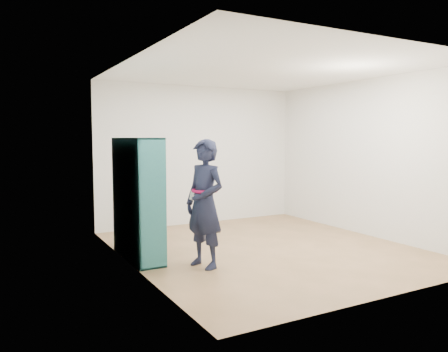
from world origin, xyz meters
TOP-DOWN VIEW (x-y plane):
  - floor at (0.00, 0.00)m, footprint 4.50×4.50m
  - ceiling at (0.00, 0.00)m, footprint 4.50×4.50m
  - wall_left at (-2.00, 0.00)m, footprint 0.02×4.50m
  - wall_right at (2.00, 0.00)m, footprint 0.02×4.50m
  - wall_back at (0.00, 2.25)m, footprint 4.00×0.02m
  - wall_front at (0.00, -2.25)m, footprint 4.00×0.02m
  - bookshelf at (-1.84, 0.41)m, footprint 0.36×1.23m
  - person at (-1.20, -0.39)m, footprint 0.55×0.68m
  - smartphone at (-1.36, -0.35)m, footprint 0.05×0.08m

SIDE VIEW (x-z plane):
  - floor at x=0.00m, z-range 0.00..0.00m
  - bookshelf at x=-1.84m, z-range -0.02..1.61m
  - person at x=-1.20m, z-range 0.00..1.62m
  - smartphone at x=-1.36m, z-range 0.85..0.98m
  - wall_left at x=-2.00m, z-range 0.00..2.60m
  - wall_right at x=2.00m, z-range 0.00..2.60m
  - wall_back at x=0.00m, z-range 0.00..2.60m
  - wall_front at x=0.00m, z-range 0.00..2.60m
  - ceiling at x=0.00m, z-range 2.60..2.60m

